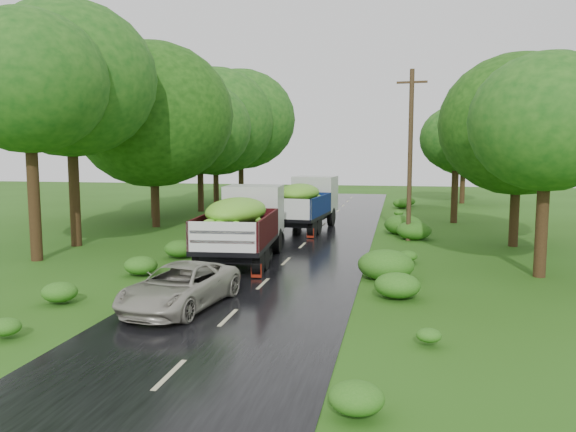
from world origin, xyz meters
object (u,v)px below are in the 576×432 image
(truck_far, at_px, (306,200))
(utility_pole, at_px, (410,154))
(car, at_px, (180,286))
(truck_near, at_px, (245,220))

(truck_far, bearing_deg, utility_pole, -21.57)
(car, bearing_deg, utility_pole, 72.15)
(truck_near, relative_size, car, 1.61)
(utility_pole, bearing_deg, truck_near, -128.91)
(truck_near, relative_size, truck_far, 1.00)
(truck_near, height_order, truck_far, same)
(truck_near, xyz_separation_m, utility_pole, (6.75, 6.73, 2.71))
(car, distance_m, utility_pole, 15.93)
(truck_near, relative_size, utility_pole, 0.85)
(truck_far, distance_m, utility_pole, 6.99)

